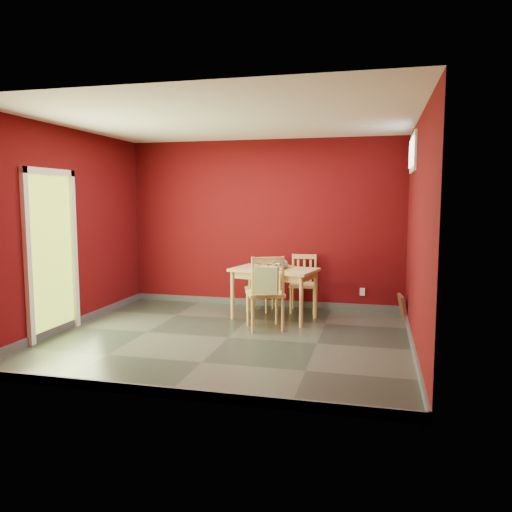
% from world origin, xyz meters
% --- Properties ---
extents(ground, '(4.50, 4.50, 0.00)m').
position_xyz_m(ground, '(0.00, 0.00, 0.00)').
color(ground, '#2D342D').
rests_on(ground, ground).
extents(room_shell, '(4.50, 4.50, 4.50)m').
position_xyz_m(room_shell, '(0.00, 0.00, 0.05)').
color(room_shell, '#4B070A').
rests_on(room_shell, ground).
extents(doorway, '(0.06, 1.01, 2.13)m').
position_xyz_m(doorway, '(-2.23, -0.40, 1.12)').
color(doorway, '#B7D838').
rests_on(doorway, ground).
extents(window, '(0.05, 0.90, 0.50)m').
position_xyz_m(window, '(2.23, 1.00, 2.35)').
color(window, white).
rests_on(window, room_shell).
extents(outlet_plate, '(0.08, 0.02, 0.12)m').
position_xyz_m(outlet_plate, '(1.60, 1.99, 0.30)').
color(outlet_plate, silver).
rests_on(outlet_plate, room_shell).
extents(dining_table, '(1.32, 0.94, 0.75)m').
position_xyz_m(dining_table, '(0.36, 1.13, 0.65)').
color(dining_table, tan).
rests_on(dining_table, ground).
extents(table_runner, '(0.50, 0.80, 0.37)m').
position_xyz_m(table_runner, '(0.36, 1.00, 0.69)').
color(table_runner, '#B6852F').
rests_on(table_runner, dining_table).
extents(chair_far_left, '(0.41, 0.41, 0.79)m').
position_xyz_m(chair_far_left, '(0.03, 1.66, 0.40)').
color(chair_far_left, tan).
rests_on(chair_far_left, ground).
extents(chair_far_right, '(0.44, 0.44, 0.89)m').
position_xyz_m(chair_far_right, '(0.70, 1.73, 0.45)').
color(chair_far_right, tan).
rests_on(chair_far_right, ground).
extents(chair_near, '(0.62, 0.62, 1.01)m').
position_xyz_m(chair_near, '(0.37, 0.50, 0.51)').
color(chair_near, tan).
rests_on(chair_near, ground).
extents(tote_bag, '(0.30, 0.18, 0.43)m').
position_xyz_m(tote_bag, '(0.43, 0.28, 0.71)').
color(tote_bag, '#93A86B').
rests_on(tote_bag, chair_near).
extents(cat, '(0.31, 0.44, 0.20)m').
position_xyz_m(cat, '(0.46, 1.12, 0.85)').
color(cat, slate).
rests_on(cat, table_runner).
extents(picture_frame, '(0.16, 0.39, 0.38)m').
position_xyz_m(picture_frame, '(2.19, 1.46, 0.19)').
color(picture_frame, brown).
rests_on(picture_frame, ground).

